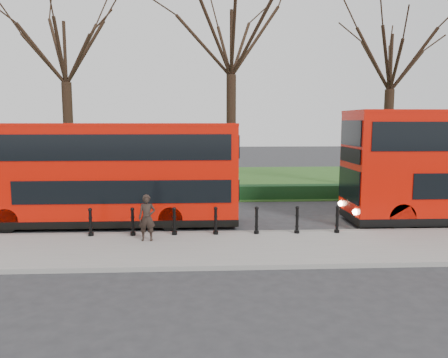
{
  "coord_description": "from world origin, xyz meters",
  "views": [
    {
      "loc": [
        0.15,
        -17.34,
        4.34
      ],
      "look_at": [
        1.07,
        0.5,
        2.0
      ],
      "focal_mm": 35.0,
      "sensor_mm": 36.0,
      "label": 1
    }
  ],
  "objects": [
    {
      "name": "tree_left",
      "position": [
        -8.0,
        10.0,
        8.89
      ],
      "size": [
        7.82,
        7.82,
        12.22
      ],
      "color": "black",
      "rests_on": "ground"
    },
    {
      "name": "kerb",
      "position": [
        0.0,
        -1.0,
        0.07
      ],
      "size": [
        60.0,
        0.25,
        0.16
      ],
      "primitive_type": "cube",
      "color": "slate",
      "rests_on": "ground"
    },
    {
      "name": "yellow_line_inner",
      "position": [
        0.0,
        -0.5,
        0.01
      ],
      "size": [
        60.0,
        0.1,
        0.01
      ],
      "primitive_type": "cube",
      "color": "yellow",
      "rests_on": "ground"
    },
    {
      "name": "hedge",
      "position": [
        0.0,
        6.8,
        0.4
      ],
      "size": [
        60.0,
        0.9,
        0.8
      ],
      "primitive_type": "cube",
      "color": "black",
      "rests_on": "ground"
    },
    {
      "name": "pedestrian",
      "position": [
        -1.8,
        -2.11,
        0.98
      ],
      "size": [
        0.61,
        0.4,
        1.65
      ],
      "primitive_type": "imported",
      "rotation": [
        0.0,
        0.0,
        -0.01
      ],
      "color": "black",
      "rests_on": "pavement"
    },
    {
      "name": "tree_right",
      "position": [
        12.0,
        10.0,
        8.43
      ],
      "size": [
        7.42,
        7.42,
        11.59
      ],
      "color": "black",
      "rests_on": "ground"
    },
    {
      "name": "ground",
      "position": [
        0.0,
        0.0,
        0.0
      ],
      "size": [
        120.0,
        120.0,
        0.0
      ],
      "primitive_type": "plane",
      "color": "#28282B",
      "rests_on": "ground"
    },
    {
      "name": "bollard_row",
      "position": [
        0.66,
        -1.35,
        0.65
      ],
      "size": [
        9.4,
        0.15,
        1.0
      ],
      "color": "black",
      "rests_on": "pavement"
    },
    {
      "name": "grass_verge",
      "position": [
        0.0,
        15.0,
        0.03
      ],
      "size": [
        60.0,
        18.0,
        0.06
      ],
      "primitive_type": "cube",
      "color": "#2B511B",
      "rests_on": "ground"
    },
    {
      "name": "yellow_line_outer",
      "position": [
        0.0,
        -0.7,
        0.01
      ],
      "size": [
        60.0,
        0.1,
        0.01
      ],
      "primitive_type": "cube",
      "color": "yellow",
      "rests_on": "ground"
    },
    {
      "name": "bus_lead",
      "position": [
        -3.75,
        0.97,
        2.16
      ],
      "size": [
        10.76,
        2.47,
        4.28
      ],
      "color": "#C10F03",
      "rests_on": "ground"
    },
    {
      "name": "pavement",
      "position": [
        0.0,
        -3.0,
        0.07
      ],
      "size": [
        60.0,
        4.0,
        0.15
      ],
      "primitive_type": "cube",
      "color": "gray",
      "rests_on": "ground"
    },
    {
      "name": "tree_mid",
      "position": [
        2.0,
        10.0,
        9.57
      ],
      "size": [
        8.42,
        8.42,
        13.15
      ],
      "color": "black",
      "rests_on": "ground"
    }
  ]
}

